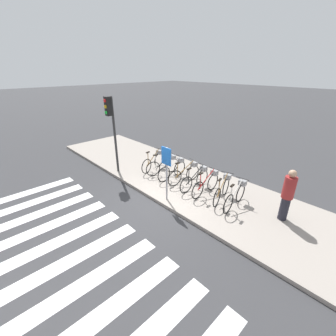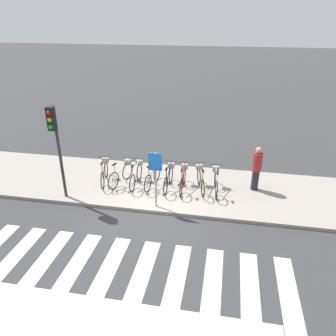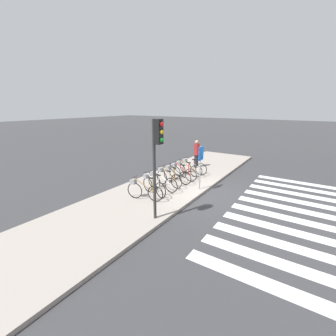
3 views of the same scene
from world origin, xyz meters
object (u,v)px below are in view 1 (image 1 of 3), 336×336
parked_bicycle_3 (186,173)px  sign_post (166,165)px  parked_bicycle_1 (165,164)px  parked_bicycle_0 (154,160)px  pedestrian (288,194)px  parked_bicycle_5 (207,183)px  parked_bicycle_6 (223,188)px  traffic_light (111,120)px  parked_bicycle_7 (236,195)px  parked_bicycle_4 (196,178)px  parked_bicycle_2 (174,168)px

parked_bicycle_3 → sign_post: size_ratio=0.80×
parked_bicycle_1 → parked_bicycle_3: 1.21m
parked_bicycle_0 → pedestrian: size_ratio=0.93×
parked_bicycle_5 → pedestrian: 2.67m
parked_bicycle_6 → traffic_light: size_ratio=0.47×
parked_bicycle_7 → parked_bicycle_0: bearing=-179.8°
parked_bicycle_5 → traffic_light: 4.68m
parked_bicycle_3 → parked_bicycle_4: 0.61m
parked_bicycle_1 → parked_bicycle_3: (1.21, 0.05, 0.00)m
parked_bicycle_5 → parked_bicycle_2: bearing=179.6°
parked_bicycle_1 → parked_bicycle_6: same height
traffic_light → parked_bicycle_2: bearing=33.1°
parked_bicycle_3 → parked_bicycle_0: bearing=-177.7°
parked_bicycle_6 → parked_bicycle_7: bearing=-4.8°
parked_bicycle_3 → parked_bicycle_6: (1.77, -0.01, 0.00)m
parked_bicycle_4 → parked_bicycle_7: size_ratio=1.00×
parked_bicycle_2 → pedestrian: (4.37, 0.43, 0.44)m
parked_bicycle_3 → pedestrian: pedestrian is taller
parked_bicycle_5 → parked_bicycle_6: 0.63m
parked_bicycle_3 → parked_bicycle_2: bearing=-173.9°
parked_bicycle_2 → parked_bicycle_7: 2.97m
parked_bicycle_7 → traffic_light: bearing=-164.2°
parked_bicycle_7 → parked_bicycle_4: bearing=-179.4°
parked_bicycle_4 → parked_bicycle_2: bearing=179.6°
pedestrian → parked_bicycle_4: bearing=-172.0°
parked_bicycle_4 → parked_bicycle_7: (1.72, 0.02, 0.00)m
parked_bicycle_1 → parked_bicycle_5: bearing=-0.6°
parked_bicycle_5 → parked_bicycle_6: (0.63, 0.07, 0.00)m
parked_bicycle_1 → parked_bicycle_4: size_ratio=0.96×
parked_bicycle_1 → parked_bicycle_7: (3.54, -0.00, 0.00)m
pedestrian → parked_bicycle_3: bearing=-174.5°
parked_bicycle_0 → parked_bicycle_1: bearing=1.9°
parked_bicycle_3 → parked_bicycle_6: size_ratio=1.02×
pedestrian → parked_bicycle_5: bearing=-170.4°
parked_bicycle_2 → parked_bicycle_5: 1.77m
parked_bicycle_3 → pedestrian: size_ratio=0.94×
parked_bicycle_1 → parked_bicycle_5: same height
pedestrian → traffic_light: 7.03m
parked_bicycle_0 → parked_bicycle_6: 3.67m
parked_bicycle_0 → parked_bicycle_4: same height
parked_bicycle_7 → pedestrian: pedestrian is taller
parked_bicycle_0 → parked_bicycle_6: bearing=1.0°
traffic_light → parked_bicycle_1: bearing=41.6°
parked_bicycle_1 → parked_bicycle_3: bearing=2.6°
parked_bicycle_0 → parked_bicycle_1: 0.69m
parked_bicycle_5 → sign_post: sign_post is taller
pedestrian → parked_bicycle_2: bearing=-174.4°
parked_bicycle_6 → parked_bicycle_5: bearing=-173.8°
parked_bicycle_3 → traffic_light: 3.78m
parked_bicycle_7 → traffic_light: (-5.20, -1.47, 1.94)m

